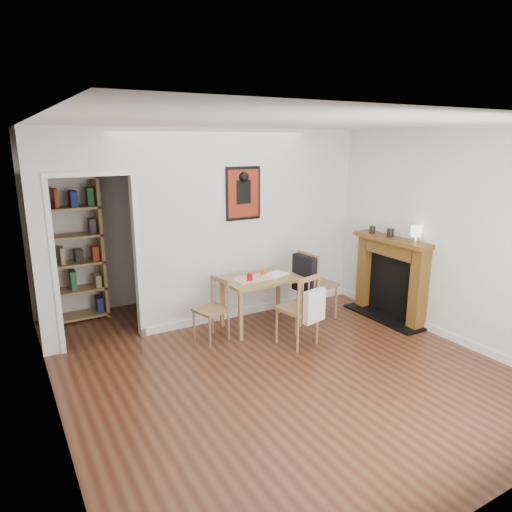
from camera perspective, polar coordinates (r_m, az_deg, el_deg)
ground at (r=5.40m, az=1.65°, el=-12.71°), size 5.20×5.20×0.00m
room_shell at (r=6.14m, az=-4.09°, el=3.45°), size 5.20×5.20×5.20m
dining_table at (r=6.05m, az=0.60°, el=-3.47°), size 1.01×0.64×0.69m
chair_left at (r=5.73m, az=-5.65°, el=-6.80°), size 0.49×0.49×0.79m
chair_right at (r=6.42m, az=7.53°, el=-3.46°), size 0.60×0.53×0.98m
chair_front at (r=5.60m, az=5.29°, el=-6.57°), size 0.54×0.58×0.91m
bookshelf at (r=6.69m, az=-22.23°, el=0.66°), size 0.85×0.34×2.02m
fireplace at (r=6.65m, az=16.55°, el=-2.32°), size 0.45×1.25×1.16m
red_glass at (r=5.88m, az=-0.79°, el=-2.64°), size 0.08×0.08×0.10m
orange_fruit at (r=6.13m, az=0.97°, el=-2.01°), size 0.09×0.09×0.09m
placemat at (r=5.97m, az=-0.56°, el=-2.86°), size 0.45×0.34×0.00m
notebook at (r=6.15m, az=2.56°, el=-2.29°), size 0.37×0.31×0.02m
mantel_lamp at (r=6.25m, az=19.37°, el=2.85°), size 0.14×0.14×0.22m
ceramic_jar_a at (r=6.52m, az=16.45°, el=2.81°), size 0.10×0.10×0.11m
ceramic_jar_b at (r=6.71m, az=14.34°, el=3.22°), size 0.08×0.08×0.11m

